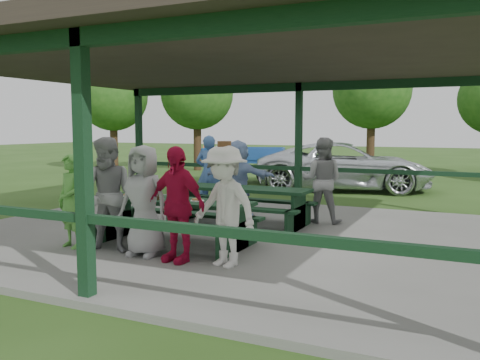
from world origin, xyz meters
The scene contains 19 objects.
ground centered at (0.00, 0.00, 0.00)m, with size 90.00×90.00×0.00m, color #294917.
concrete_slab centered at (0.00, 0.00, 0.05)m, with size 10.00×8.00×0.10m, color slate.
pavilion_structure centered at (0.00, 0.00, 3.17)m, with size 10.60×8.60×3.24m.
picnic_table_near centered at (-0.47, -1.20, 0.58)m, with size 2.68×1.39×0.75m.
picnic_table_far centered at (-0.22, 0.80, 0.58)m, with size 2.82×1.39×0.75m.
table_setting centered at (-0.32, -1.16, 0.88)m, with size 2.24×0.45×0.10m.
contestant_green centered at (-1.84, -2.08, 0.85)m, with size 0.55×0.36×1.50m, color #54A13F.
contestant_grey_left centered at (-1.07, -2.06, 0.99)m, with size 0.86×0.67×1.78m, color gray.
contestant_grey_mid centered at (-0.48, -2.01, 0.93)m, with size 0.81×0.53×1.66m, color #97979A.
contestant_red centered at (0.14, -2.08, 0.93)m, with size 0.98×0.41×1.66m, color #B50E34.
contestant_white_fedora centered at (0.88, -2.02, 0.95)m, with size 1.22×0.91×1.74m.
spectator_lblue centered at (-0.62, 1.62, 0.93)m, with size 1.54×0.49×1.66m, color #839DCB.
spectator_blue centered at (-1.64, 2.18, 0.97)m, with size 0.63×0.42×1.74m, color #3B5F9B.
spectator_grey centered at (1.20, 1.70, 0.96)m, with size 0.84×0.65×1.72m, color gray.
pickup_truck centered at (0.17, 7.95, 0.77)m, with size 2.55×5.52×1.54m, color silver.
farm_trailer centered at (-3.68, 8.63, 0.68)m, with size 3.94×2.40×1.37m.
tree_far_left centered at (-7.89, 12.56, 3.56)m, with size 3.37×3.37×5.26m.
tree_left centered at (-0.29, 14.77, 3.63)m, with size 3.44×3.44×5.37m.
tree_edge_left centered at (-11.59, 11.10, 3.45)m, with size 3.27×3.27×5.10m.
Camera 1 is at (3.99, -8.20, 2.03)m, focal length 38.00 mm.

